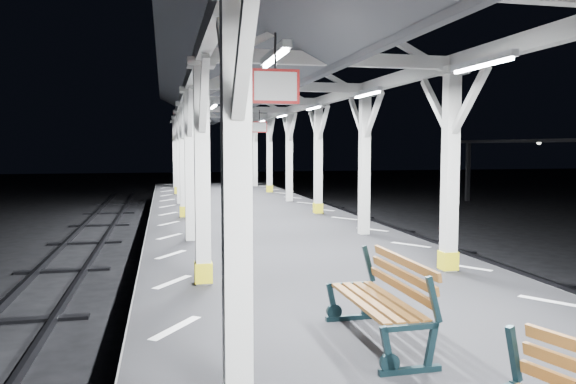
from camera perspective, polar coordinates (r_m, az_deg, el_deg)
name	(u,v)px	position (r m, az deg, el deg)	size (l,w,h in m)	color
platform	(379,354)	(7.29, 9.19, -15.93)	(6.00, 50.00, 1.00)	black
hazard_stripes_left	(176,328)	(6.66, -11.33, -13.38)	(1.00, 48.00, 0.01)	silver
hazard_stripes_right	(554,302)	(8.32, 25.37, -10.06)	(1.00, 48.00, 0.01)	silver
canopy	(384,18)	(6.97, 9.70, 17.04)	(5.40, 49.00, 4.65)	beige
bench_mid	(385,298)	(6.03, 9.86, -10.53)	(0.65, 1.68, 0.90)	black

